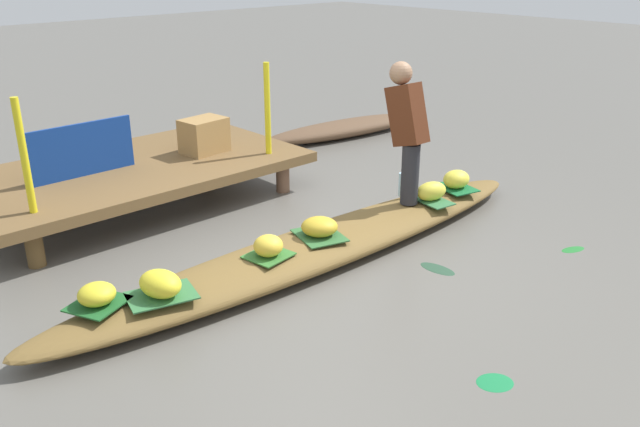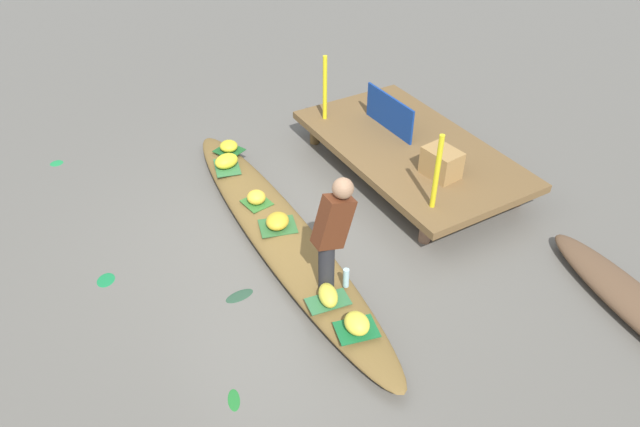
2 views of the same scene
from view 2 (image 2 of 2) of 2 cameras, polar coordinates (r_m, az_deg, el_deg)
The scene contains 25 objects.
canal_water at distance 6.78m, azimuth -3.85°, elevation -2.72°, with size 40.00×40.00×0.00m, color #615E57.
dock_platform at distance 7.85m, azimuth 8.77°, elevation 6.27°, with size 3.20×1.80×0.40m.
vendor_boat at distance 6.71m, azimuth -3.89°, elevation -2.01°, with size 4.91×0.69×0.22m, color brown.
leaf_mat_0 at distance 7.02m, azimuth -6.21°, elevation 1.08°, with size 0.32×0.29×0.01m, color #34712E.
banana_bunch_0 at distance 6.97m, azimuth -6.25°, elevation 1.60°, with size 0.23×0.22×0.16m, color yellow.
leaf_mat_1 at distance 7.72m, azimuth -9.07°, elevation 4.55°, with size 0.44×0.31×0.01m, color #34713E.
banana_bunch_1 at distance 7.67m, azimuth -9.14°, elevation 5.10°, with size 0.32×0.24×0.18m, color yellow.
leaf_mat_2 at distance 5.52m, azimuth 3.60°, elevation -11.27°, with size 0.38×0.29×0.01m, color #176633.
banana_bunch_2 at distance 5.46m, azimuth 3.63°, elevation -10.67°, with size 0.27×0.22×0.17m, color yellow.
leaf_mat_3 at distance 6.63m, azimuth -4.15°, elevation -1.25°, with size 0.41×0.34×0.01m, color #316532.
banana_bunch_3 at distance 6.59m, azimuth -4.18°, elevation -0.74°, with size 0.29×0.26×0.15m, color gold.
leaf_mat_4 at distance 5.76m, azimuth 0.79°, elevation -8.60°, with size 0.42×0.23×0.01m, color #347042.
banana_bunch_4 at distance 5.69m, azimuth 0.80°, elevation -8.00°, with size 0.30×0.18×0.17m, color yellow.
leaf_mat_5 at distance 8.05m, azimuth -8.87°, elevation 6.11°, with size 0.34×0.31×0.01m, color #1C5725.
banana_bunch_5 at distance 8.02m, azimuth -8.92°, elevation 6.54°, with size 0.24×0.24×0.14m, color yellow.
vendor_person at distance 5.46m, azimuth 1.25°, elevation -1.61°, with size 0.20×0.41×1.25m.
water_bottle at distance 5.84m, azimuth 2.56°, elevation -6.30°, with size 0.06×0.06×0.22m, color #AFD9E8.
market_banner at distance 8.04m, azimuth 6.80°, elevation 9.75°, with size 1.00×0.03×0.49m, color navy.
railing_post_west at distance 8.16m, azimuth 0.48°, elevation 12.16°, with size 0.06×0.06×0.93m, color yellow.
railing_post_east at distance 6.48m, azimuth 11.37°, elevation 3.99°, with size 0.06×0.06×0.93m, color yellow.
produce_crate at distance 7.19m, azimuth 11.79°, elevation 4.88°, with size 0.44×0.32×0.35m, color #A07844.
drifting_plant_0 at distance 5.37m, azimuth -8.43°, elevation -17.59°, with size 0.23×0.11×0.01m, color #21722C.
drifting_plant_1 at distance 6.69m, azimuth -20.22°, elevation -6.11°, with size 0.22×0.19×0.01m, color #187940.
drifting_plant_2 at distance 8.88m, azimuth -24.37°, elevation 4.51°, with size 0.18×0.16×0.01m, color #1F8B47.
drifting_plant_3 at distance 6.17m, azimuth -7.89°, elevation -7.97°, with size 0.31×0.15×0.01m, color #274733.
Camera 2 is at (4.68, -2.19, 4.38)m, focal length 32.71 mm.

